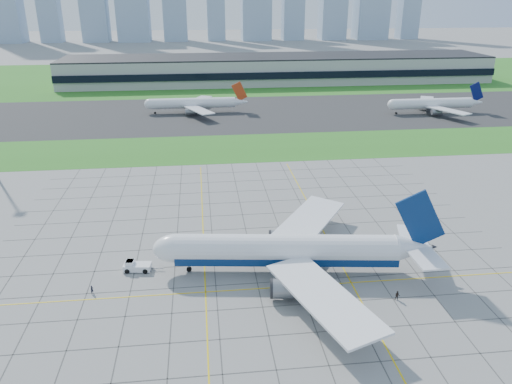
% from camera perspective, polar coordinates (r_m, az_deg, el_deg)
% --- Properties ---
extents(ground, '(1400.00, 1400.00, 0.00)m').
position_cam_1_polar(ground, '(97.63, 0.15, -10.36)').
color(ground, gray).
rests_on(ground, ground).
extents(grass_median, '(700.00, 35.00, 0.04)m').
position_cam_1_polar(grass_median, '(179.97, -3.23, 5.03)').
color(grass_median, '#2D7020').
rests_on(grass_median, ground).
extents(asphalt_taxiway, '(700.00, 75.00, 0.04)m').
position_cam_1_polar(asphalt_taxiway, '(233.10, -4.09, 8.92)').
color(asphalt_taxiway, '#383838').
rests_on(asphalt_taxiway, ground).
extents(grass_far, '(700.00, 145.00, 0.04)m').
position_cam_1_polar(grass_far, '(341.14, -5.02, 13.02)').
color(grass_far, '#2D7020').
rests_on(grass_far, ground).
extents(apron_markings, '(120.00, 130.00, 0.03)m').
position_cam_1_polar(apron_markings, '(107.14, -0.32, -7.19)').
color(apron_markings, '#474744').
rests_on(apron_markings, ground).
extents(terminal, '(260.00, 43.00, 15.80)m').
position_cam_1_polar(terminal, '(318.89, 2.51, 13.89)').
color(terminal, '#B7B7B2').
rests_on(terminal, ground).
extents(airliner, '(56.76, 57.18, 17.90)m').
position_cam_1_polar(airliner, '(98.86, 3.68, -6.68)').
color(airliner, white).
rests_on(airliner, ground).
extents(pushback_tug, '(8.03, 3.35, 2.21)m').
position_cam_1_polar(pushback_tug, '(103.98, -13.55, -8.23)').
color(pushback_tug, white).
rests_on(pushback_tug, ground).
extents(crew_near, '(0.69, 0.73, 1.68)m').
position_cam_1_polar(crew_near, '(98.91, -18.24, -10.56)').
color(crew_near, black).
rests_on(crew_near, ground).
extents(crew_far, '(1.09, 0.97, 1.87)m').
position_cam_1_polar(crew_far, '(95.78, 15.86, -11.34)').
color(crew_far, black).
rests_on(crew_far, ground).
extents(distant_jet_1, '(45.04, 42.66, 14.08)m').
position_cam_1_polar(distant_jet_1, '(235.41, -7.12, 10.05)').
color(distant_jet_1, white).
rests_on(distant_jet_1, ground).
extents(distant_jet_2, '(43.29, 42.66, 14.08)m').
position_cam_1_polar(distant_jet_2, '(246.70, 19.59, 9.51)').
color(distant_jet_2, white).
rests_on(distant_jet_2, ground).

